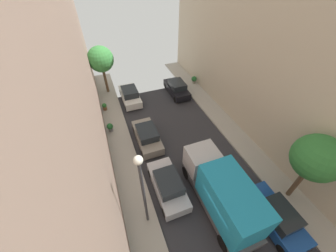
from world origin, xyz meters
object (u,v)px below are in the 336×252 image
object	(u,v)px
street_tree_0	(101,59)
parked_car_right_2	(177,88)
potted_plant_2	(194,79)
lamp_post	(142,185)
parked_car_left_2	(168,185)
parked_car_left_3	(147,136)
street_tree_1	(317,158)
parked_car_right_1	(276,216)
delivery_truck	(222,192)
potted_plant_0	(110,127)
parked_car_left_4	(130,95)
potted_plant_3	(104,106)

from	to	relation	value
street_tree_0	parked_car_right_2	bearing A→B (deg)	-22.53
potted_plant_2	lamp_post	xyz separation A→B (m)	(-10.15, -14.10, 3.49)
parked_car_left_2	parked_car_left_3	size ratio (longest dim) A/B	1.00
parked_car_left_2	street_tree_1	world-z (taller)	street_tree_1
parked_car_right_1	lamp_post	bearing A→B (deg)	158.89
parked_car_left_3	delivery_truck	world-z (taller)	delivery_truck
street_tree_1	potted_plant_0	distance (m)	15.42
parked_car_left_4	delivery_truck	size ratio (longest dim) A/B	0.64
lamp_post	parked_car_right_2	bearing A→B (deg)	60.38
parked_car_left_3	lamp_post	xyz separation A→B (m)	(-1.90, -6.54, 3.42)
street_tree_0	lamp_post	bearing A→B (deg)	-89.23
delivery_truck	potted_plant_3	distance (m)	14.37
parked_car_left_3	lamp_post	size ratio (longest dim) A/B	0.68
parked_car_right_2	street_tree_0	xyz separation A→B (m)	(-7.51, 3.12, 3.34)
parked_car_right_1	delivery_truck	size ratio (longest dim) A/B	0.64
parked_car_left_2	potted_plant_0	world-z (taller)	parked_car_left_2
parked_car_left_3	potted_plant_0	world-z (taller)	parked_car_left_3
street_tree_0	street_tree_1	bearing A→B (deg)	-61.15
parked_car_left_3	potted_plant_3	world-z (taller)	parked_car_left_3
street_tree_1	lamp_post	bearing A→B (deg)	169.37
parked_car_left_3	street_tree_1	size ratio (longest dim) A/B	0.79
parked_car_right_2	parked_car_left_4	bearing A→B (deg)	175.04
parked_car_right_1	potted_plant_0	xyz separation A→B (m)	(-8.24, 11.77, -0.10)
potted_plant_3	street_tree_0	bearing A→B (deg)	77.16
parked_car_left_3	street_tree_0	bearing A→B (deg)	102.65
parked_car_right_1	street_tree_0	distance (m)	20.50
parked_car_right_2	street_tree_0	size ratio (longest dim) A/B	0.79
parked_car_left_4	potted_plant_0	size ratio (longest dim) A/B	4.97
street_tree_1	delivery_truck	bearing A→B (deg)	167.73
parked_car_left_3	potted_plant_2	distance (m)	11.20
street_tree_0	lamp_post	distance (m)	15.96
parked_car_right_1	lamp_post	xyz separation A→B (m)	(-7.30, 2.82, 3.42)
parked_car_left_2	parked_car_right_1	world-z (taller)	same
delivery_truck	potted_plant_0	bearing A→B (deg)	119.82
street_tree_0	potted_plant_0	distance (m)	7.84
parked_car_left_4	parked_car_right_1	bearing A→B (deg)	-71.49
parked_car_right_1	street_tree_1	size ratio (longest dim) A/B	0.79
lamp_post	potted_plant_2	bearing A→B (deg)	54.25
parked_car_left_3	parked_car_right_1	size ratio (longest dim) A/B	1.00
parked_car_right_2	potted_plant_2	world-z (taller)	parked_car_right_2
parked_car_left_3	delivery_truck	size ratio (longest dim) A/B	0.64
parked_car_right_2	potted_plant_0	distance (m)	9.11
potted_plant_0	lamp_post	bearing A→B (deg)	-84.00
parked_car_left_2	parked_car_right_2	xyz separation A→B (m)	(5.40, 11.38, 0.00)
parked_car_right_2	potted_plant_0	bearing A→B (deg)	-154.74
street_tree_1	lamp_post	world-z (taller)	lamp_post
lamp_post	parked_car_left_2	bearing A→B (deg)	37.50
parked_car_left_4	lamp_post	xyz separation A→B (m)	(-1.90, -13.31, 3.42)
parked_car_left_3	lamp_post	bearing A→B (deg)	-106.21
parked_car_left_4	potted_plant_0	bearing A→B (deg)	-123.10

